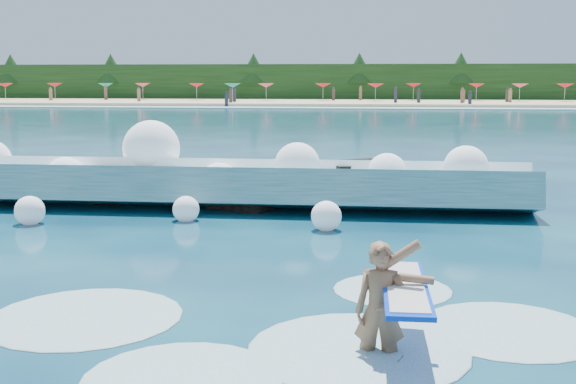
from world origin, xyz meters
name	(u,v)px	position (x,y,z in m)	size (l,w,h in m)	color
ground	(176,287)	(0.00, 0.00, 0.00)	(200.00, 200.00, 0.00)	#082442
beach	(346,103)	(0.00, 78.00, 0.20)	(140.00, 20.00, 0.40)	tan
wet_band	(343,108)	(0.00, 67.00, 0.04)	(140.00, 5.00, 0.08)	silver
treeline	(349,83)	(0.00, 88.00, 2.50)	(140.00, 4.00, 5.00)	black
breaking_wave	(187,185)	(-1.67, 7.20, 0.51)	(16.96, 2.69, 1.46)	teal
rock_cluster	(236,187)	(-0.51, 7.75, 0.38)	(7.95, 3.11, 1.21)	black
surfer_with_board	(386,306)	(3.13, -2.41, 0.60)	(0.85, 2.82, 1.62)	brown
wave_spray	(172,167)	(-2.02, 7.12, 0.97)	(14.52, 4.57, 2.14)	white
surf_foam	(310,338)	(2.23, -1.95, 0.00)	(9.22, 5.59, 0.13)	silver
beach_umbrellas	(349,85)	(0.16, 80.18, 2.25)	(110.80, 6.32, 0.50)	#D13D5E
beachgoers	(263,96)	(-9.72, 74.23, 1.10)	(99.55, 12.20, 1.94)	#3F332D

